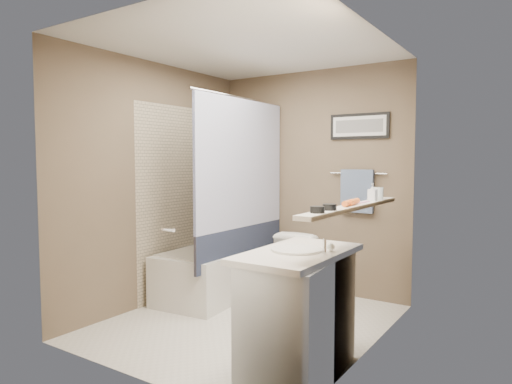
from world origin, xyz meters
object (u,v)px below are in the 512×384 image
Objects in this scene: toilet at (307,265)px; hair_brush_back at (354,202)px; hair_brush_front at (349,203)px; soap_bottle at (373,192)px; bathtub at (219,271)px; candle_bowl_near at (317,210)px; glass_jar at (378,193)px; candle_bowl_far at (330,207)px; vanity at (299,316)px.

toilet is 3.33× the size of hair_brush_back.
hair_brush_front is 1.63× the size of soap_bottle.
bathtub is 16.67× the size of candle_bowl_near.
hair_brush_back is 0.41m from soap_bottle.
soap_bottle is at bearing 90.00° from hair_brush_back.
glass_jar is (0.00, 1.14, 0.03)m from candle_bowl_near.
candle_bowl_far is 0.41× the size of hair_brush_front.
toilet is 1.60m from hair_brush_front.
bathtub is 2.29m from candle_bowl_far.
bathtub is 2.12m from hair_brush_back.
vanity reaches higher than toilet.
hair_brush_back is at bearing -27.21° from bathtub.
candle_bowl_far is at bearing 118.25° from toilet.
hair_brush_front reaches higher than toilet.
toilet is 1.27m from glass_jar.
candle_bowl_near is 0.41× the size of hair_brush_front.
hair_brush_back is at bearing 63.81° from vanity.
toilet is 8.15× the size of candle_bowl_far.
candle_bowl_far is 0.67× the size of soap_bottle.
glass_jar is at bearing 90.00° from soap_bottle.
vanity is 10.00× the size of candle_bowl_near.
hair_brush_back is 0.55m from glass_jar.
candle_bowl_near is 0.59m from hair_brush_back.
bathtub is at bearing 147.75° from candle_bowl_far.
toilet is 1.54m from hair_brush_back.
candle_bowl_far is at bearing 90.00° from candle_bowl_near.
hair_brush_back is (0.00, 0.42, 0.00)m from candle_bowl_far.
vanity reaches higher than bathtub.
bathtub is 2.15m from hair_brush_front.
hair_brush_back reaches higher than vanity.
soap_bottle is at bearing -90.00° from glass_jar.
candle_bowl_near is at bearing -90.00° from hair_brush_front.
vanity is 9.00× the size of glass_jar.
soap_bottle is (0.19, 0.88, 0.78)m from vanity.
vanity is 0.76m from candle_bowl_far.
bathtub is at bearing 158.28° from hair_brush_back.
toilet is 1.98m from candle_bowl_near.
bathtub is 16.67× the size of candle_bowl_far.
toilet is at bearing 121.74° from candle_bowl_far.
glass_jar reaches higher than hair_brush_front.
bathtub is 0.96m from toilet.
vanity is at bearing 111.58° from toilet.
hair_brush_back is 1.63× the size of soap_bottle.
bathtub is at bearing 138.48° from vanity.
candle_bowl_near is at bearing -41.67° from bathtub.
candle_bowl_near is 1.00× the size of candle_bowl_far.
hair_brush_back is (0.19, 0.48, 0.74)m from vanity.
hair_brush_front reaches higher than bathtub.
vanity is 6.66× the size of soap_bottle.
candle_bowl_near is 0.67× the size of soap_bottle.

